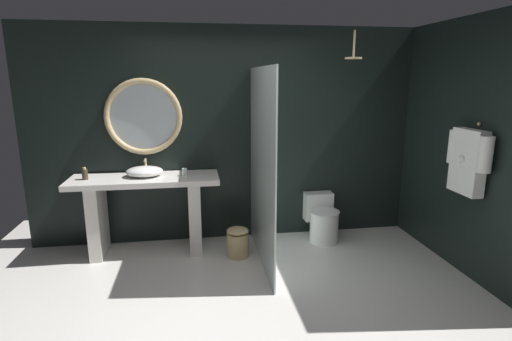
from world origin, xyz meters
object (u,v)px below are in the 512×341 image
(rain_shower_head, at_px, (353,56))
(hanging_bathrobe, at_px, (468,159))
(toilet, at_px, (322,220))
(waste_bin, at_px, (238,242))
(round_wall_mirror, at_px, (144,117))
(soap_dispenser, at_px, (85,174))
(tumbler_cup, at_px, (185,172))
(vessel_sink, at_px, (144,171))

(rain_shower_head, height_order, hanging_bathrobe, rain_shower_head)
(hanging_bathrobe, bearing_deg, toilet, 134.56)
(rain_shower_head, xyz_separation_m, waste_bin, (-1.32, -0.13, -2.06))
(round_wall_mirror, bearing_deg, soap_dispenser, -156.17)
(tumbler_cup, xyz_separation_m, soap_dispenser, (-1.08, -0.01, 0.02))
(tumbler_cup, height_order, hanging_bathrobe, hanging_bathrobe)
(soap_dispenser, bearing_deg, toilet, 1.07)
(vessel_sink, relative_size, hanging_bathrobe, 0.59)
(vessel_sink, xyz_separation_m, rain_shower_head, (2.34, -0.21, 1.28))
(toilet, bearing_deg, rain_shower_head, -44.50)
(soap_dispenser, distance_m, waste_bin, 1.85)
(soap_dispenser, xyz_separation_m, round_wall_mirror, (0.63, 0.28, 0.59))
(soap_dispenser, height_order, round_wall_mirror, round_wall_mirror)
(tumbler_cup, height_order, toilet, tumbler_cup)
(tumbler_cup, bearing_deg, vessel_sink, 174.62)
(vessel_sink, relative_size, toilet, 0.74)
(soap_dispenser, bearing_deg, waste_bin, -9.81)
(tumbler_cup, relative_size, round_wall_mirror, 0.10)
(soap_dispenser, height_order, toilet, soap_dispenser)
(vessel_sink, bearing_deg, tumbler_cup, -5.38)
(vessel_sink, distance_m, round_wall_mirror, 0.64)
(round_wall_mirror, height_order, hanging_bathrobe, round_wall_mirror)
(vessel_sink, distance_m, tumbler_cup, 0.45)
(rain_shower_head, relative_size, toilet, 0.55)
(rain_shower_head, xyz_separation_m, hanging_bathrobe, (0.87, -0.89, -1.01))
(tumbler_cup, distance_m, soap_dispenser, 1.08)
(rain_shower_head, distance_m, hanging_bathrobe, 1.61)
(vessel_sink, relative_size, soap_dispenser, 3.00)
(vessel_sink, distance_m, hanging_bathrobe, 3.40)
(waste_bin, bearing_deg, tumbler_cup, 152.84)
(round_wall_mirror, xyz_separation_m, toilet, (2.12, -0.23, -1.29))
(tumbler_cup, xyz_separation_m, round_wall_mirror, (-0.45, 0.27, 0.61))
(waste_bin, bearing_deg, soap_dispenser, 170.19)
(tumbler_cup, distance_m, round_wall_mirror, 0.80)
(vessel_sink, bearing_deg, waste_bin, -18.19)
(hanging_bathrobe, xyz_separation_m, waste_bin, (-2.19, 0.77, -1.05))
(vessel_sink, height_order, waste_bin, vessel_sink)
(round_wall_mirror, height_order, waste_bin, round_wall_mirror)
(waste_bin, bearing_deg, vessel_sink, 161.81)
(tumbler_cup, bearing_deg, hanging_bathrobe, -20.95)
(round_wall_mirror, relative_size, rain_shower_head, 2.90)
(rain_shower_head, height_order, waste_bin, rain_shower_head)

